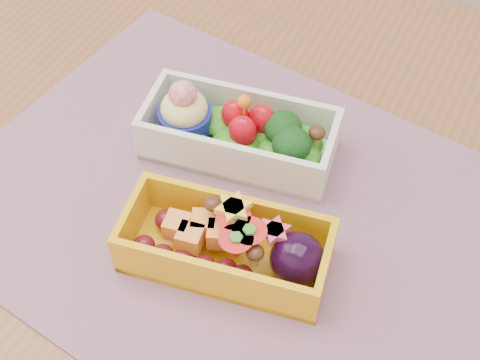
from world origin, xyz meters
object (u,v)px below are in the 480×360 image
at_px(bento_white, 238,133).
at_px(bento_yellow, 230,245).
at_px(table, 239,256).
at_px(placemat, 231,206).

distance_m(bento_white, bento_yellow, 0.13).
relative_size(table, bento_yellow, 6.29).
height_order(table, placemat, placemat).
bearing_deg(bento_yellow, table, 100.78).
distance_m(table, placemat, 0.10).
bearing_deg(table, bento_yellow, -68.74).
xyz_separation_m(table, placemat, (-0.00, -0.01, 0.10)).
bearing_deg(table, placemat, -106.56).
height_order(table, bento_yellow, bento_yellow).
height_order(placemat, bento_white, bento_white).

